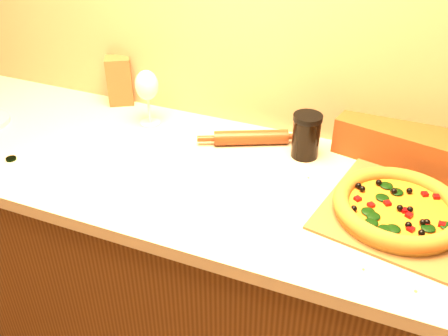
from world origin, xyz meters
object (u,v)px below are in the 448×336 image
(dark_jar, at_px, (306,136))
(wine_glass, at_px, (147,87))
(pizza, at_px, (398,208))
(rolling_pin, at_px, (251,138))
(pizza_peel, at_px, (399,208))

(dark_jar, bearing_deg, wine_glass, 179.92)
(wine_glass, xyz_separation_m, dark_jar, (0.55, -0.00, -0.07))
(pizza, height_order, wine_glass, wine_glass)
(rolling_pin, distance_m, wine_glass, 0.39)
(rolling_pin, xyz_separation_m, dark_jar, (0.18, -0.00, 0.05))
(dark_jar, bearing_deg, pizza_peel, -28.59)
(pizza, xyz_separation_m, wine_glass, (-0.85, 0.20, 0.11))
(pizza_peel, xyz_separation_m, wine_glass, (-0.85, 0.17, 0.13))
(pizza_peel, bearing_deg, dark_jar, 162.34)
(pizza_peel, bearing_deg, pizza, -83.88)
(pizza_peel, distance_m, wine_glass, 0.88)
(rolling_pin, bearing_deg, pizza, -23.19)
(rolling_pin, bearing_deg, wine_glass, -179.55)
(wine_glass, bearing_deg, pizza, -13.40)
(pizza, height_order, rolling_pin, pizza)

